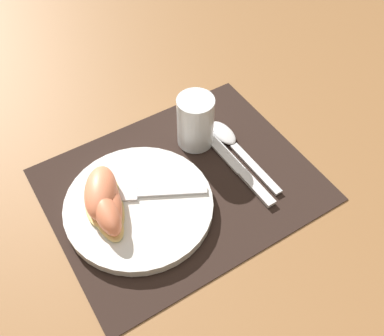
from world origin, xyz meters
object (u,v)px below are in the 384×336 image
Objects in this scene: knife at (237,166)px; spoon at (231,142)px; citrus_wedge_0 at (101,194)px; plate at (139,206)px; juice_glass at (195,124)px; fork at (142,193)px; citrus_wedge_1 at (106,203)px; citrus_wedge_2 at (106,212)px.

knife is 0.06m from spoon.
plate is at bearing -36.00° from citrus_wedge_0.
juice_glass is 0.51× the size of spoon.
fork is (0.01, 0.01, 0.01)m from plate.
knife is 1.63× the size of citrus_wedge_1.
fork is at bearing 10.05° from citrus_wedge_2.
juice_glass is 0.21m from citrus_wedge_0.
citrus_wedge_2 is at bearing -179.82° from plate.
citrus_wedge_2 is (-0.01, -0.03, -0.00)m from citrus_wedge_0.
citrus_wedge_0 reaches higher than fork.
juice_glass is at bearing 20.34° from citrus_wedge_2.
juice_glass is at bearing 141.42° from spoon.
citrus_wedge_2 is (-0.01, -0.02, 0.00)m from citrus_wedge_1.
citrus_wedge_1 reaches higher than spoon.
juice_glass reaches higher than fork.
citrus_wedge_2 is at bearing -116.94° from citrus_wedge_1.
citrus_wedge_0 is at bearing 144.00° from plate.
spoon is at bearing 4.66° from citrus_wedge_1.
knife is (0.03, -0.09, -0.04)m from juice_glass.
juice_glass is at bearing 24.77° from fork.
citrus_wedge_1 is 0.02m from citrus_wedge_2.
knife is 1.21× the size of fork.
plate is 1.41× the size of fork.
juice_glass is at bearing 16.91° from citrus_wedge_1.
spoon reaches higher than knife.
spoon is (0.05, -0.04, -0.04)m from juice_glass.
plate reaches higher than knife.
juice_glass is at bearing 26.46° from plate.
citrus_wedge_0 is (-0.05, 0.03, 0.03)m from plate.
juice_glass reaches higher than citrus_wedge_1.
knife is at bearing -8.26° from fork.
juice_glass is 0.48× the size of knife.
citrus_wedge_1 is 1.25× the size of citrus_wedge_2.
juice_glass reaches higher than spoon.
fork is 1.43× the size of citrus_wedge_0.
citrus_wedge_1 is at bearing -88.86° from citrus_wedge_0.
fork reaches higher than plate.
citrus_wedge_2 is (-0.26, -0.04, 0.03)m from spoon.
citrus_wedge_2 reaches higher than spoon.
spoon is 0.27m from citrus_wedge_2.
plate is 0.06m from citrus_wedge_0.
juice_glass is (0.16, 0.08, 0.04)m from plate.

